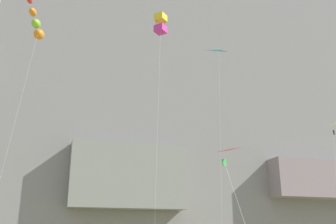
{
  "coord_description": "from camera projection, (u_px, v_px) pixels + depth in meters",
  "views": [
    {
      "loc": [
        -10.21,
        -1.21,
        3.28
      ],
      "look_at": [
        -1.33,
        27.66,
        13.12
      ],
      "focal_mm": 41.73,
      "sensor_mm": 36.0,
      "label": 1
    }
  ],
  "objects": [
    {
      "name": "cliff_face",
      "position": [
        118.0,
        29.0,
        74.18
      ],
      "size": [
        180.0,
        30.1,
        82.67
      ],
      "color": "gray",
      "rests_on": "ground"
    },
    {
      "name": "kite_delta_high_right",
      "position": [
        221.0,
        58.0,
        41.06
      ],
      "size": [
        2.47,
        2.33,
        21.99
      ],
      "color": "#38B2D1",
      "rests_on": "ground"
    },
    {
      "name": "kite_delta_mid_left",
      "position": [
        221.0,
        165.0,
        16.97
      ],
      "size": [
        1.14,
        5.61,
        6.73
      ],
      "color": "red",
      "rests_on": "ground"
    },
    {
      "name": "kite_delta_mid_center",
      "position": [
        333.0,
        134.0,
        30.7
      ],
      "size": [
        2.68,
        1.92,
        11.6
      ],
      "color": "#8CCC33",
      "rests_on": "ground"
    },
    {
      "name": "kite_box_low_center",
      "position": [
        161.0,
        24.0,
        34.94
      ],
      "size": [
        1.73,
        2.94,
        22.55
      ],
      "color": "yellow",
      "rests_on": "ground"
    },
    {
      "name": "kite_windsock_far_right",
      "position": [
        36.0,
        25.0,
        32.92
      ],
      "size": [
        2.7,
        5.57,
        21.23
      ],
      "color": "orange",
      "rests_on": "ground"
    }
  ]
}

